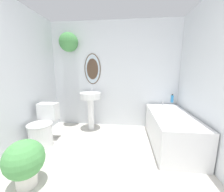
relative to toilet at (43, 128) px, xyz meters
name	(u,v)px	position (x,y,z in m)	size (l,w,h in m)	color
wall_back	(108,71)	(1.03, 1.04, 1.00)	(3.00, 0.41, 2.40)	silver
wall_left	(0,79)	(-0.30, -0.40, 0.89)	(0.06, 2.98, 2.40)	silver
toilet	(43,128)	(0.00, 0.00, 0.00)	(0.41, 0.60, 0.72)	white
pedestal_sink	(91,102)	(0.67, 0.76, 0.33)	(0.46, 0.46, 0.94)	white
bathtub	(171,129)	(2.26, 0.25, -0.01)	(0.67, 1.46, 0.64)	silver
shampoo_bottle	(172,99)	(2.44, 0.84, 0.42)	(0.06, 0.06, 0.18)	#2D84C6
potted_plant	(25,161)	(0.34, -0.88, 0.01)	(0.44, 0.44, 0.55)	silver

